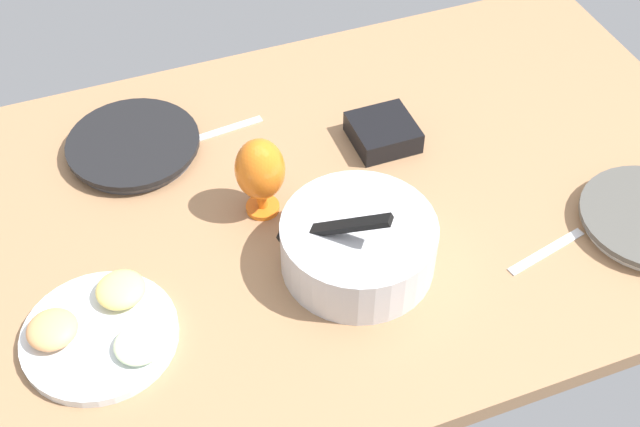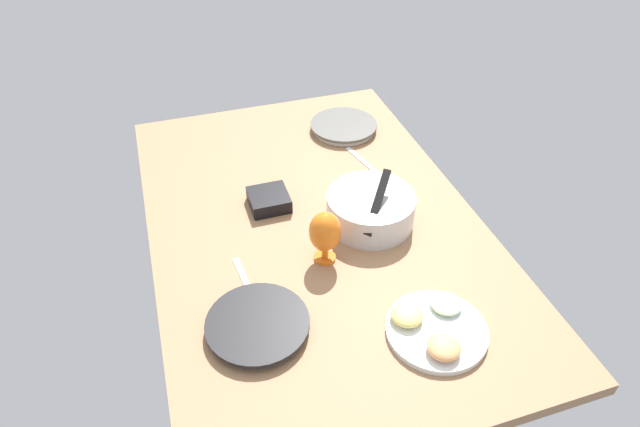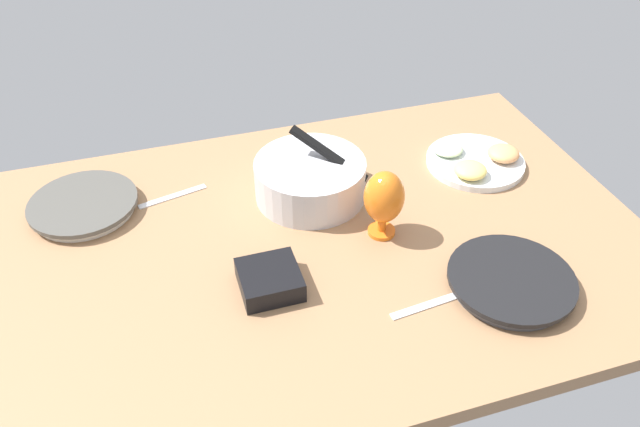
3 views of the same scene
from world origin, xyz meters
The scene contains 9 objects.
ground_plane centered at (0.00, 0.00, -2.00)cm, with size 160.00×104.00×4.00cm, color #99704C.
dinner_plate_left centered at (-50.45, 27.85, 1.57)cm, with size 26.65×26.65×3.02cm.
dinner_plate_right centered at (37.13, -27.17, 1.64)cm, with size 27.45×27.45×3.16cm.
mixing_bowl centered at (5.22, 17.06, 5.54)cm, with size 28.08×28.08×17.48cm.
fruit_platter centered at (52.16, 16.45, 1.80)cm, with size 26.63×26.63×5.44cm.
hurricane_glass_orange centered at (17.21, -2.12, 10.30)cm, with size 9.48×9.48×17.26cm.
square_bowl_black centered at (-12.54, -12.04, 2.68)cm, with size 12.85×12.85×4.81cm.
fork_by_left_plate centered at (-28.78, 26.98, 0.30)cm, with size 18.00×1.80×0.60cm, color silver.
fork_by_right_plate centered at (18.19, -26.92, 0.30)cm, with size 18.00×1.80×0.60cm, color silver.
Camera 2 is at (130.30, -39.76, 117.14)cm, focal length 31.13 mm.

